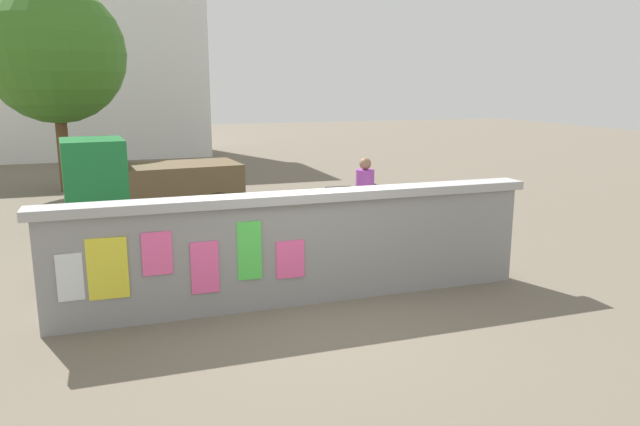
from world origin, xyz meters
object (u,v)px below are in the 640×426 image
person_walking (365,192)px  tree_roadside (55,54)px  bicycle_far (95,263)px  auto_rickshaw_truck (144,182)px  motorcycle (346,203)px  bicycle_near (284,244)px

person_walking → tree_roadside: tree_roadside is taller
bicycle_far → tree_roadside: (-0.96, 8.89, 3.36)m
auto_rickshaw_truck → motorcycle: size_ratio=1.95×
auto_rickshaw_truck → bicycle_near: size_ratio=2.24×
bicycle_near → bicycle_far: size_ratio=0.99×
bicycle_far → tree_roadside: 9.55m
bicycle_near → bicycle_far: same height
auto_rickshaw_truck → person_walking: auto_rickshaw_truck is taller
motorcycle → bicycle_far: (-4.99, -2.59, -0.10)m
auto_rickshaw_truck → person_walking: bearing=-39.0°
tree_roadside → person_walking: bearing=-54.3°
auto_rickshaw_truck → motorcycle: auto_rickshaw_truck is taller
motorcycle → tree_roadside: size_ratio=0.34×
auto_rickshaw_truck → bicycle_far: bearing=-103.0°
bicycle_near → tree_roadside: size_ratio=0.30×
person_walking → bicycle_near: bearing=-154.2°
motorcycle → tree_roadside: tree_roadside is taller
bicycle_far → tree_roadside: tree_roadside is taller
auto_rickshaw_truck → bicycle_far: 4.19m
auto_rickshaw_truck → bicycle_far: size_ratio=2.21×
bicycle_far → person_walking: person_walking is taller
motorcycle → bicycle_far: bearing=-152.6°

